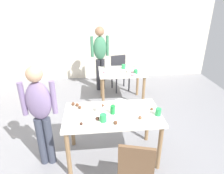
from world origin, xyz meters
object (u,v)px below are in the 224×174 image
at_px(chair_near_table, 136,167).
at_px(mixing_bowl, 121,104).
at_px(dining_table_near, 112,119).
at_px(chair_far_table, 119,71).
at_px(person_girl_near, 40,110).
at_px(soda_can, 113,110).
at_px(dining_table_far, 122,76).
at_px(person_adult_far, 100,53).
at_px(pitcher_far, 107,63).

height_order(chair_near_table, mixing_bowl, chair_near_table).
xyz_separation_m(dining_table_near, chair_far_table, (0.43, 2.43, -0.16)).
height_order(chair_near_table, person_girl_near, person_girl_near).
distance_m(chair_near_table, soda_can, 0.83).
distance_m(dining_table_far, mixing_bowl, 1.54).
bearing_deg(soda_can, chair_near_table, -75.98).
distance_m(dining_table_near, person_adult_far, 2.46).
distance_m(dining_table_far, soda_can, 1.77).
distance_m(dining_table_near, mixing_bowl, 0.29).
distance_m(chair_far_table, person_girl_near, 2.86).
relative_size(dining_table_near, chair_far_table, 1.54).
relative_size(dining_table_near, pitcher_far, 5.69).
distance_m(dining_table_near, soda_can, 0.16).
xyz_separation_m(dining_table_near, person_adult_far, (-0.06, 2.44, 0.31)).
xyz_separation_m(dining_table_far, mixing_bowl, (-0.23, -1.51, 0.15)).
height_order(dining_table_far, soda_can, soda_can).
relative_size(mixing_bowl, pitcher_far, 0.92).
bearing_deg(chair_near_table, chair_far_table, 85.66).
relative_size(person_girl_near, pitcher_far, 6.31).
distance_m(mixing_bowl, soda_can, 0.26).
bearing_deg(mixing_bowl, dining_table_far, 81.48).
bearing_deg(mixing_bowl, person_adult_far, 95.42).
bearing_deg(soda_can, person_adult_far, 91.40).
bearing_deg(chair_near_table, soda_can, 104.02).
height_order(dining_table_far, chair_near_table, chair_near_table).
height_order(person_adult_far, mixing_bowl, person_adult_far).
bearing_deg(dining_table_near, chair_near_table, -75.87).
bearing_deg(pitcher_far, chair_far_table, 55.08).
height_order(dining_table_near, person_girl_near, person_girl_near).
xyz_separation_m(person_girl_near, person_adult_far, (0.89, 2.48, 0.07)).
height_order(person_adult_far, pitcher_far, person_adult_far).
height_order(chair_near_table, pitcher_far, pitcher_far).
bearing_deg(pitcher_far, dining_table_near, -92.53).
xyz_separation_m(chair_far_table, mixing_bowl, (-0.27, -2.22, 0.28)).
bearing_deg(person_girl_near, mixing_bowl, 12.50).
bearing_deg(mixing_bowl, person_girl_near, -167.50).
bearing_deg(soda_can, person_girl_near, -177.76).
bearing_deg(person_girl_near, dining_table_far, 52.83).
bearing_deg(dining_table_far, person_adult_far, 121.41).
bearing_deg(dining_table_far, soda_can, -102.41).
xyz_separation_m(person_adult_far, soda_can, (0.06, -2.44, -0.15)).
bearing_deg(dining_table_near, soda_can, -53.71).
bearing_deg(chair_far_table, person_adult_far, 179.28).
xyz_separation_m(chair_far_table, person_adult_far, (-0.49, 0.01, 0.47)).
distance_m(person_adult_far, soda_can, 2.44).
height_order(dining_table_near, chair_near_table, chair_near_table).
height_order(chair_near_table, chair_far_table, same).
bearing_deg(dining_table_near, dining_table_far, 77.49).
height_order(dining_table_far, chair_far_table, chair_far_table).
relative_size(dining_table_near, person_girl_near, 0.90).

